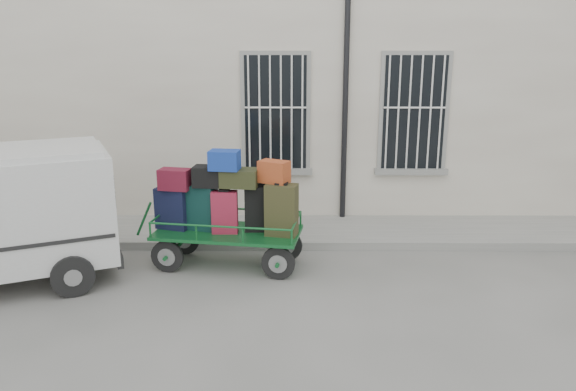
# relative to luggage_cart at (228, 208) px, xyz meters

# --- Properties ---
(ground) EXTENTS (80.00, 80.00, 0.00)m
(ground) POSITION_rel_luggage_cart_xyz_m (1.12, -0.65, -1.00)
(ground) COLOR #62625D
(ground) RESTS_ON ground
(building) EXTENTS (24.00, 5.15, 6.00)m
(building) POSITION_rel_luggage_cart_xyz_m (1.12, 4.85, 2.00)
(building) COLOR #BEB2A2
(building) RESTS_ON ground
(sidewalk) EXTENTS (24.00, 1.70, 0.15)m
(sidewalk) POSITION_rel_luggage_cart_xyz_m (1.12, 1.55, -0.92)
(sidewalk) COLOR gray
(sidewalk) RESTS_ON ground
(luggage_cart) EXTENTS (2.81, 1.41, 1.95)m
(luggage_cart) POSITION_rel_luggage_cart_xyz_m (0.00, 0.00, 0.00)
(luggage_cart) COLOR black
(luggage_cart) RESTS_ON ground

